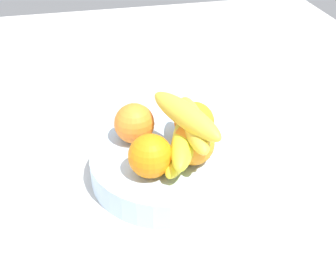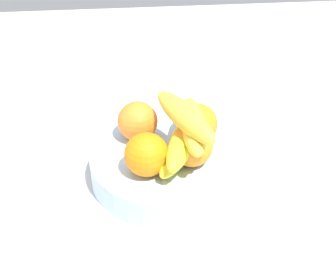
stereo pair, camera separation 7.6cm
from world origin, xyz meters
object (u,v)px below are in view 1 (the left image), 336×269
orange_front_right (150,156)px  orange_back_left (194,122)px  fruit_bowl (168,165)px  orange_center (193,144)px  orange_front_left (134,123)px  banana_bunch (186,132)px

orange_front_right → orange_back_left: bearing=-48.7°
fruit_bowl → orange_front_right: (-4.74, 3.94, 5.97)cm
orange_front_right → orange_center: size_ratio=1.00×
orange_front_left → orange_back_left: 10.50cm
fruit_bowl → banana_bunch: size_ratio=1.48×
fruit_bowl → orange_center: orange_center is taller
orange_front_left → orange_front_right: 10.19cm
orange_front_right → banana_bunch: bearing=-65.6°
orange_center → banana_bunch: size_ratio=0.39×
fruit_bowl → orange_front_right: bearing=140.3°
orange_front_left → orange_center: size_ratio=1.00×
orange_back_left → fruit_bowl: bearing=122.9°
orange_front_left → orange_front_right: same height
fruit_bowl → orange_front_left: size_ratio=3.76×
orange_front_right → orange_center: bearing=-76.7°
fruit_bowl → orange_center: bearing=-130.2°
orange_front_left → orange_center: (-8.38, -8.33, 0.00)cm
fruit_bowl → orange_front_left: orange_front_left is taller
fruit_bowl → banana_bunch: bearing=-122.7°
orange_front_left → banana_bunch: bearing=-133.5°
banana_bunch → orange_front_left: bearing=46.5°
orange_back_left → banana_bunch: banana_bunch is taller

